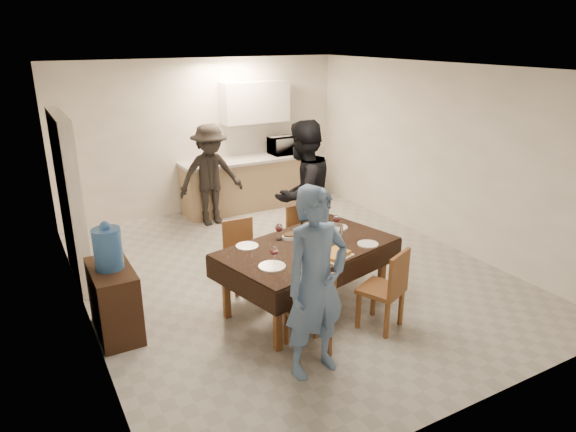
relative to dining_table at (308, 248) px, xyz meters
name	(u,v)px	position (x,y,z in m)	size (l,w,h in m)	color
floor	(289,272)	(0.25, 0.88, -0.72)	(5.00, 6.00, 0.02)	#A0A09C
ceiling	(289,68)	(0.25, 0.88, 1.88)	(5.00, 6.00, 0.02)	white
wall_back	(204,137)	(0.25, 3.88, 0.58)	(5.00, 0.02, 2.60)	white
wall_front	(483,268)	(0.25, -2.12, 0.58)	(5.00, 0.02, 2.60)	white
wall_left	(74,208)	(-2.25, 0.88, 0.58)	(0.02, 6.00, 2.60)	white
wall_right	(438,155)	(2.75, 0.88, 0.58)	(0.02, 6.00, 2.60)	white
stub_partition	(70,199)	(-2.17, 2.08, 0.33)	(0.15, 1.40, 2.10)	white
kitchen_base_cabinet	(245,185)	(0.85, 3.56, -0.29)	(2.20, 0.60, 0.86)	tan
kitchen_worktop	(244,160)	(0.85, 3.56, 0.17)	(2.24, 0.64, 0.05)	#BBBAB6
upper_cabinet	(255,102)	(1.15, 3.70, 1.13)	(1.20, 0.34, 0.70)	white
dining_table	(308,248)	(0.00, 0.00, 0.00)	(2.14, 1.55, 0.75)	black
chair_near_left	(312,305)	(-0.45, -0.84, -0.17)	(0.47, 0.47, 0.49)	brown
chair_near_right	(387,283)	(0.45, -0.84, -0.17)	(0.54, 0.55, 0.49)	brown
chair_far_left	(246,252)	(-0.45, 0.67, -0.20)	(0.41, 0.41, 0.46)	brown
chair_far_right	(311,236)	(0.45, 0.67, -0.17)	(0.42, 0.42, 0.48)	brown
console	(114,301)	(-2.03, 0.49, -0.35)	(0.40, 0.81, 0.74)	#332011
water_jug	(108,249)	(-2.03, 0.49, 0.24)	(0.28, 0.28, 0.42)	#386EB8
wine_bottle	(302,233)	(-0.05, 0.05, 0.18)	(0.07, 0.07, 0.29)	black
water_pitcher	(337,233)	(0.35, -0.05, 0.13)	(0.13, 0.13, 0.20)	white
savoury_tart	(335,254)	(0.10, -0.38, 0.06)	(0.36, 0.27, 0.05)	gold
salad_bowl	(322,233)	(0.30, 0.18, 0.07)	(0.18, 0.18, 0.07)	white
mushroom_dish	(291,237)	(-0.05, 0.28, 0.05)	(0.21, 0.21, 0.04)	white
wine_glass_a	(274,255)	(-0.55, -0.25, 0.13)	(0.09, 0.09, 0.20)	white
wine_glass_b	(336,222)	(0.55, 0.25, 0.13)	(0.08, 0.08, 0.19)	white
wine_glass_c	(279,232)	(-0.20, 0.30, 0.13)	(0.09, 0.09, 0.20)	white
plate_near_left	(272,266)	(-0.60, -0.30, 0.04)	(0.27, 0.27, 0.02)	white
plate_near_right	(368,244)	(0.60, -0.30, 0.04)	(0.23, 0.23, 0.01)	white
plate_far_left	(247,246)	(-0.60, 0.30, 0.04)	(0.25, 0.25, 0.01)	white
plate_far_right	(337,227)	(0.60, 0.30, 0.04)	(0.25, 0.25, 0.01)	white
microwave	(285,145)	(1.67, 3.56, 0.35)	(0.56, 0.38, 0.31)	white
person_near	(316,284)	(-0.55, -1.05, 0.17)	(0.65, 0.43, 1.78)	#55749F
person_far	(302,195)	(0.55, 1.05, 0.26)	(0.95, 0.74, 1.95)	black
person_kitchen	(211,175)	(0.05, 3.11, 0.10)	(1.06, 0.61, 1.64)	black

